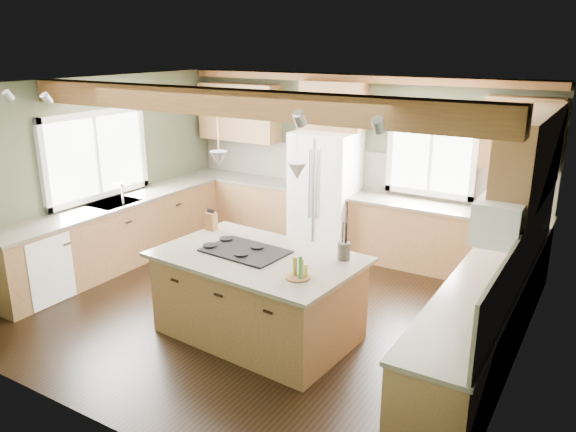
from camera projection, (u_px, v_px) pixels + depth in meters
The scene contains 37 objects.
floor at pixel (264, 307), 6.73m from camera, with size 5.60×5.60×0.00m, color black.
ceiling at pixel (261, 85), 5.96m from camera, with size 5.60×5.60×0.00m, color silver.
wall_back at pixel (355, 163), 8.39m from camera, with size 5.60×5.60×0.00m, color #464D37.
wall_left at pixel (94, 174), 7.73m from camera, with size 5.00×5.00×0.00m, color #464D37.
wall_right at pixel (526, 248), 4.96m from camera, with size 5.00×5.00×0.00m, color #464D37.
ceiling_beam at pixel (228, 102), 5.52m from camera, with size 5.55×0.26×0.26m, color #563318.
soffit_trim at pixel (355, 79), 7.93m from camera, with size 5.55×0.20×0.10m, color #563318.
backsplash_back at pixel (355, 169), 8.40m from camera, with size 5.58×0.03×0.58m, color brown.
backsplash_right at pixel (524, 255), 5.04m from camera, with size 0.03×3.70×0.58m, color brown.
base_cab_back_left at pixel (247, 206), 9.28m from camera, with size 2.02×0.60×0.88m, color brown.
counter_back_left at pixel (246, 179), 9.14m from camera, with size 2.06×0.64×0.04m, color #4F473A.
base_cab_back_right at pixel (443, 241), 7.66m from camera, with size 2.62×0.60×0.88m, color brown.
counter_back_right at pixel (446, 208), 7.52m from camera, with size 2.66×0.64×0.04m, color #4F473A.
base_cab_left at pixel (117, 235), 7.88m from camera, with size 0.60×3.70×0.88m, color brown.
counter_left at pixel (114, 204), 7.74m from camera, with size 0.64×3.74×0.04m, color #4F473A.
base_cab_right at pixel (482, 324), 5.41m from camera, with size 0.60×3.70×0.88m, color brown.
counter_right at pixel (488, 280), 5.27m from camera, with size 0.64×3.74×0.04m, color #4F473A.
upper_cab_back_left at pixel (239, 112), 9.03m from camera, with size 1.40×0.35×0.90m, color brown.
upper_cab_over_fridge at pixel (333, 106), 8.14m from camera, with size 0.96×0.35×0.70m, color brown.
upper_cab_right at pixel (531, 156), 5.59m from camera, with size 0.35×2.20×0.90m, color brown.
upper_cab_back_corner at pixel (522, 134), 6.91m from camera, with size 0.90×0.35×0.90m, color brown.
window_left at pixel (96, 155), 7.68m from camera, with size 0.04×1.60×1.05m, color white.
window_back at pixel (431, 155), 7.73m from camera, with size 1.10×0.04×1.00m, color white.
sink at pixel (114, 203), 7.74m from camera, with size 0.50×0.65×0.03m, color #262628.
faucet at pixel (123, 195), 7.61m from camera, with size 0.02×0.02×0.28m, color #B2B2B7.
dishwasher at pixel (36, 266), 6.81m from camera, with size 0.60×0.60×0.84m, color white.
oven at pixel (442, 394), 4.35m from camera, with size 0.60×0.72×0.84m, color white.
microwave at pixel (502, 218), 4.95m from camera, with size 0.40×0.70×0.38m, color white.
pendant_left at pixel (219, 159), 5.82m from camera, with size 0.18×0.18×0.16m, color #B2B2B7.
pendant_right at pixel (297, 171), 5.27m from camera, with size 0.18×0.18×0.16m, color #B2B2B7.
refrigerator at pixel (325, 192), 8.34m from camera, with size 0.90×0.74×1.80m, color white.
island at pixel (258, 297), 5.97m from camera, with size 1.98×1.21×0.88m, color brown.
island_top at pixel (258, 257), 5.83m from camera, with size 2.11×1.34×0.04m, color #4F473A.
cooktop at pixel (245, 251), 5.92m from camera, with size 0.86×0.57×0.02m, color black.
knife_block at pixel (211, 221), 6.58m from camera, with size 0.13×0.09×0.21m, color brown.
utensil_crock at pixel (344, 251), 5.70m from camera, with size 0.13×0.13×0.18m, color #443A36.
bottle_tray at pixel (298, 267), 5.24m from camera, with size 0.24×0.24×0.22m, color brown, non-canonical shape.
Camera 1 is at (3.40, -5.07, 3.05)m, focal length 35.00 mm.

